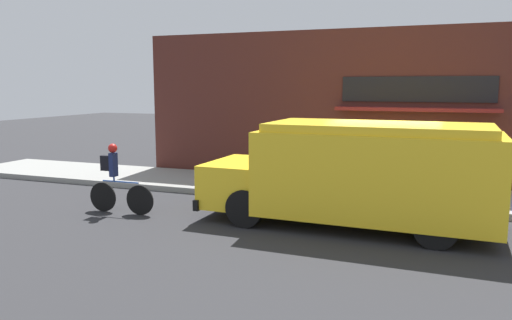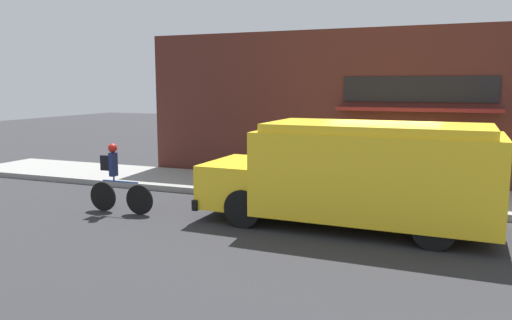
% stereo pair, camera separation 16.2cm
% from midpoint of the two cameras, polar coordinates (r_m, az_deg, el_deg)
% --- Properties ---
extents(ground_plane, '(70.00, 70.00, 0.00)m').
position_cam_midpoint_polar(ground_plane, '(12.56, 13.87, -5.60)').
color(ground_plane, '#2B2B2D').
extents(sidewalk, '(28.00, 2.83, 0.16)m').
position_cam_midpoint_polar(sidewalk, '(13.92, 14.59, -3.92)').
color(sidewalk, gray).
rests_on(sidewalk, ground_plane).
extents(storefront, '(16.34, 0.83, 4.69)m').
position_cam_midpoint_polar(storefront, '(15.20, 15.61, 5.70)').
color(storefront, '#4C231E').
rests_on(storefront, ground_plane).
extents(school_bus, '(6.29, 2.87, 2.23)m').
position_cam_midpoint_polar(school_bus, '(10.84, 11.26, -1.43)').
color(school_bus, yellow).
rests_on(school_bus, ground_plane).
extents(cyclist, '(1.74, 0.21, 1.66)m').
position_cam_midpoint_polar(cyclist, '(12.28, -16.04, -2.23)').
color(cyclist, black).
rests_on(cyclist, ground_plane).
extents(trash_bin, '(0.45, 0.45, 0.82)m').
position_cam_midpoint_polar(trash_bin, '(14.71, 2.80, -1.04)').
color(trash_bin, '#2D5138').
rests_on(trash_bin, sidewalk).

